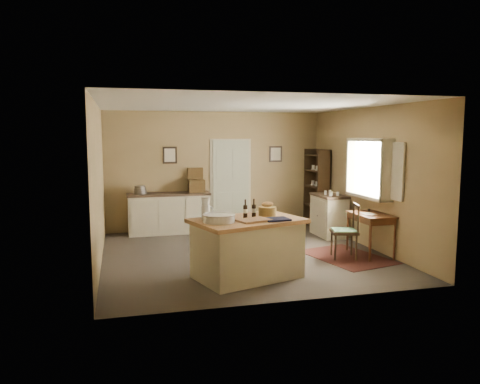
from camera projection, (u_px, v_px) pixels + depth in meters
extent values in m
plane|color=#50473D|center=(243.00, 254.00, 8.55)|extent=(5.00, 5.00, 0.00)
cube|color=#977D52|center=(216.00, 171.00, 10.79)|extent=(5.00, 0.10, 2.70)
cube|color=#977D52|center=(294.00, 200.00, 5.99)|extent=(5.00, 0.10, 2.70)
cube|color=#977D52|center=(98.00, 185.00, 7.77)|extent=(0.10, 5.00, 2.70)
cube|color=#977D52|center=(369.00, 178.00, 9.01)|extent=(0.10, 5.00, 2.70)
plane|color=silver|center=(244.00, 105.00, 8.22)|extent=(5.00, 5.00, 0.00)
cube|color=#A6AA8F|center=(231.00, 183.00, 10.89)|extent=(0.97, 0.06, 2.11)
cube|color=black|center=(170.00, 155.00, 10.47)|extent=(0.32, 0.02, 0.38)
cube|color=beige|center=(170.00, 155.00, 10.45)|extent=(0.24, 0.01, 0.30)
cube|color=black|center=(276.00, 154.00, 11.09)|extent=(0.32, 0.02, 0.38)
cube|color=beige|center=(276.00, 154.00, 11.08)|extent=(0.24, 0.01, 0.30)
cube|color=#B7AC94|center=(368.00, 196.00, 8.83)|extent=(0.25, 1.32, 0.06)
cube|color=#B7AC94|center=(369.00, 140.00, 8.70)|extent=(0.25, 1.32, 0.06)
cube|color=white|center=(374.00, 168.00, 8.79)|extent=(0.01, 1.20, 1.00)
cube|color=#B7AC94|center=(398.00, 172.00, 8.00)|extent=(0.04, 0.35, 1.00)
cube|color=#B7AC94|center=(352.00, 165.00, 9.57)|extent=(0.04, 0.35, 1.00)
cube|color=#B7AC94|center=(247.00, 250.00, 7.12)|extent=(1.71, 1.34, 0.85)
cube|color=#A87247|center=(247.00, 221.00, 7.07)|extent=(1.85, 1.48, 0.06)
cylinder|color=white|center=(219.00, 218.00, 6.80)|extent=(0.47, 0.47, 0.11)
cube|color=#A87247|center=(253.00, 220.00, 6.88)|extent=(0.54, 0.45, 0.03)
cube|color=black|center=(276.00, 219.00, 6.97)|extent=(0.40, 0.33, 0.02)
cylinder|color=olive|center=(267.00, 211.00, 7.34)|extent=(0.28, 0.28, 0.14)
cylinder|color=black|center=(245.00, 209.00, 7.12)|extent=(0.07, 0.07, 0.29)
cylinder|color=black|center=(254.00, 208.00, 7.17)|extent=(0.07, 0.07, 0.29)
cube|color=#B7AC94|center=(169.00, 214.00, 10.34)|extent=(1.77, 0.49, 0.85)
cube|color=#332319|center=(169.00, 194.00, 10.28)|extent=(1.81, 0.52, 0.05)
cube|color=#442F15|center=(196.00, 186.00, 10.42)|extent=(0.35, 0.27, 0.28)
cylinder|color=#59544F|center=(140.00, 190.00, 10.11)|extent=(0.30, 0.30, 0.18)
cube|color=#441D15|center=(347.00, 257.00, 8.37)|extent=(1.43, 1.81, 0.01)
cube|color=#3D1D0F|center=(371.00, 215.00, 8.39)|extent=(0.55, 0.90, 0.03)
cube|color=#3D1D0F|center=(371.00, 218.00, 8.40)|extent=(0.49, 0.84, 0.10)
cube|color=silver|center=(368.00, 214.00, 8.38)|extent=(0.22, 0.30, 0.01)
cylinder|color=black|center=(369.00, 210.00, 8.65)|extent=(0.05, 0.05, 0.05)
cylinder|color=#3D1D0F|center=(370.00, 242.00, 7.99)|extent=(0.04, 0.04, 0.72)
cylinder|color=#3D1D0F|center=(395.00, 240.00, 8.10)|extent=(0.04, 0.04, 0.72)
cylinder|color=#3D1D0F|center=(348.00, 232.00, 8.78)|extent=(0.04, 0.04, 0.72)
cylinder|color=#3D1D0F|center=(370.00, 231.00, 8.89)|extent=(0.04, 0.04, 0.72)
cube|color=#B7AC94|center=(329.00, 216.00, 10.09)|extent=(0.50, 0.90, 0.85)
cube|color=#332319|center=(329.00, 196.00, 10.04)|extent=(0.53, 0.94, 0.05)
cylinder|color=silver|center=(331.00, 193.00, 9.89)|extent=(0.22, 0.22, 0.09)
cube|color=black|center=(324.00, 191.00, 10.56)|extent=(0.31, 0.04, 1.84)
cube|color=black|center=(310.00, 187.00, 11.32)|extent=(0.31, 0.04, 1.84)
cube|color=black|center=(323.00, 188.00, 10.97)|extent=(0.02, 0.83, 1.84)
cube|color=black|center=(316.00, 225.00, 11.04)|extent=(0.31, 0.79, 0.03)
cube|color=black|center=(316.00, 206.00, 10.99)|extent=(0.31, 0.79, 0.03)
cube|color=black|center=(317.00, 187.00, 10.93)|extent=(0.31, 0.79, 0.03)
cube|color=black|center=(317.00, 171.00, 10.89)|extent=(0.31, 0.79, 0.03)
cube|color=black|center=(317.00, 155.00, 10.84)|extent=(0.31, 0.79, 0.03)
cylinder|color=white|center=(317.00, 184.00, 10.92)|extent=(0.12, 0.12, 0.11)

